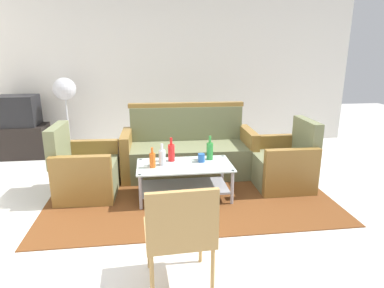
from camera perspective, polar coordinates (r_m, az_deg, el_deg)
ground_plane at (r=3.48m, az=1.03°, el=-13.38°), size 14.00×14.00×0.00m
wall_back at (r=6.08m, az=-3.25°, el=13.03°), size 6.52×0.12×2.80m
rug at (r=4.15m, az=-0.62°, el=-8.24°), size 3.29×2.12×0.01m
couch at (r=4.66m, az=-0.65°, el=-1.40°), size 1.82×0.78×0.96m
armchair_left at (r=4.20m, az=-17.82°, el=-4.56°), size 0.73×0.78×0.85m
armchair_right at (r=4.42m, az=15.37°, el=-3.37°), size 0.71×0.77×0.85m
coffee_table at (r=3.93m, az=-1.28°, el=-5.45°), size 1.10×0.60×0.40m
bottle_orange at (r=3.79m, az=-6.77°, el=-2.71°), size 0.07×0.07×0.23m
bottle_clear at (r=3.85m, az=-5.12°, el=-2.23°), size 0.08×0.08×0.25m
bottle_red at (r=3.98m, az=-3.55°, el=-1.41°), size 0.08×0.08×0.29m
bottle_green at (r=4.04m, az=3.05°, el=-1.12°), size 0.08×0.08×0.29m
cup at (r=3.96m, az=1.61°, el=-2.37°), size 0.08×0.08×0.10m
tv_stand at (r=6.10m, az=-27.05°, el=0.44°), size 0.80×0.50×0.52m
television at (r=6.00m, az=-27.64°, el=5.06°), size 0.61×0.46×0.48m
pedestal_fan at (r=5.80m, az=-20.89°, el=8.05°), size 0.36×0.36×1.27m
wicker_chair at (r=2.39m, az=-2.08°, el=-14.37°), size 0.50×0.50×0.84m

